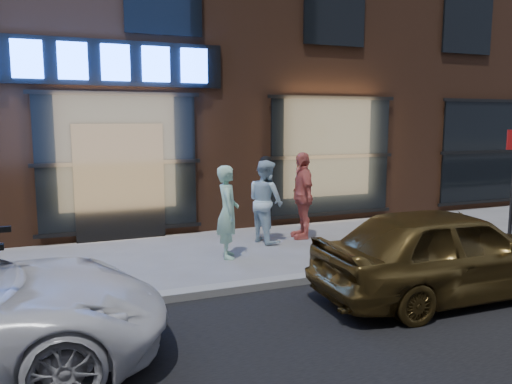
# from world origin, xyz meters

# --- Properties ---
(ground) EXTENTS (90.00, 90.00, 0.00)m
(ground) POSITION_xyz_m (0.00, 0.00, 0.00)
(ground) COLOR slate
(ground) RESTS_ON ground
(curb) EXTENTS (60.00, 0.25, 0.12)m
(curb) POSITION_xyz_m (0.00, 0.00, 0.06)
(curb) COLOR gray
(curb) RESTS_ON ground
(storefront_building) EXTENTS (30.20, 8.28, 10.30)m
(storefront_building) POSITION_xyz_m (-0.00, 7.99, 5.15)
(storefront_building) COLOR #54301E
(storefront_building) RESTS_ON ground
(man_bowtie) EXTENTS (0.53, 0.69, 1.68)m
(man_bowtie) POSITION_xyz_m (1.62, 1.79, 0.84)
(man_bowtie) COLOR #A4D7BA
(man_bowtie) RESTS_ON ground
(man_cap) EXTENTS (0.81, 0.95, 1.69)m
(man_cap) POSITION_xyz_m (2.71, 2.62, 0.84)
(man_cap) COLOR white
(man_cap) RESTS_ON ground
(passerby) EXTENTS (0.63, 1.12, 1.81)m
(passerby) POSITION_xyz_m (3.56, 2.66, 0.91)
(passerby) COLOR #D76558
(passerby) RESTS_ON ground
(gold_sedan) EXTENTS (3.87, 1.63, 1.31)m
(gold_sedan) POSITION_xyz_m (3.80, -1.30, 0.65)
(gold_sedan) COLOR brown
(gold_sedan) RESTS_ON ground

